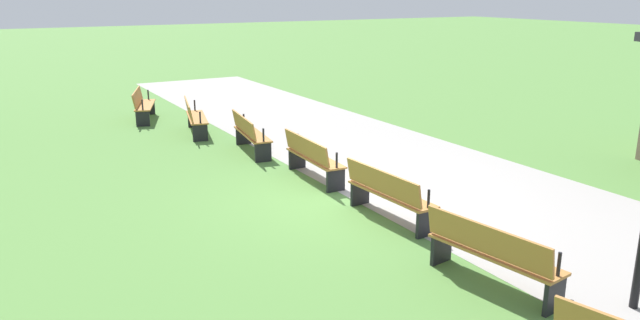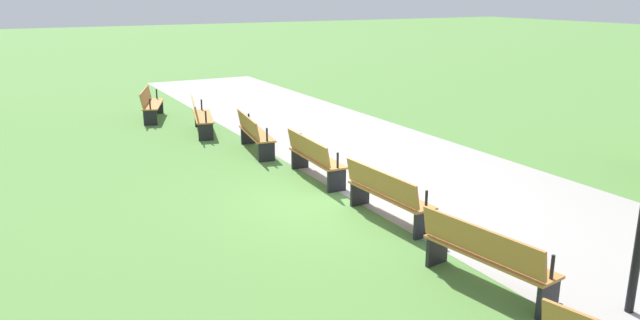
% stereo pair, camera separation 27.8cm
% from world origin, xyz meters
% --- Properties ---
extents(ground_plane, '(120.00, 120.00, 0.00)m').
position_xyz_m(ground_plane, '(0.00, 0.00, 0.00)').
color(ground_plane, '#54843D').
extents(path_paving, '(32.49, 4.45, 0.01)m').
position_xyz_m(path_paving, '(0.00, 2.18, 0.00)').
color(path_paving, '#A39E99').
rests_on(path_paving, ground).
extents(bench_0, '(1.90, 1.06, 0.89)m').
position_xyz_m(bench_0, '(-8.82, -1.58, 0.48)').
color(bench_0, '#B27538').
rests_on(bench_0, ground).
extents(bench_1, '(1.91, 0.90, 0.89)m').
position_xyz_m(bench_1, '(-6.36, -0.84, 0.48)').
color(bench_1, '#B27538').
rests_on(bench_1, ground).
extents(bench_2, '(1.90, 0.74, 0.89)m').
position_xyz_m(bench_2, '(-3.84, -0.35, 0.48)').
color(bench_2, '#B27538').
rests_on(bench_2, ground).
extents(bench_3, '(1.87, 0.56, 0.89)m').
position_xyz_m(bench_3, '(-1.28, -0.10, 0.48)').
color(bench_3, '#B27538').
rests_on(bench_3, ground).
extents(bench_4, '(1.87, 0.56, 0.89)m').
position_xyz_m(bench_4, '(1.28, -0.10, 0.48)').
color(bench_4, '#B27538').
rests_on(bench_4, ground).
extents(bench_5, '(1.90, 0.74, 0.89)m').
position_xyz_m(bench_5, '(3.84, -0.35, 0.48)').
color(bench_5, '#B27538').
rests_on(bench_5, ground).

